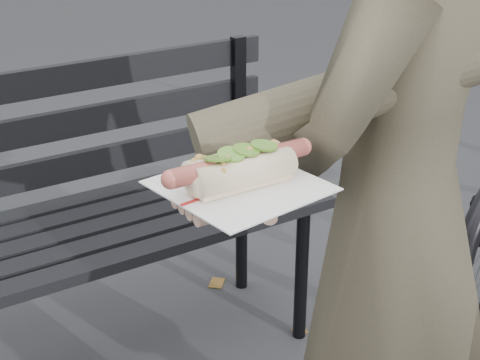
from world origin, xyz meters
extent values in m
cylinder|color=black|center=(0.71, 0.69, 0.23)|extent=(0.04, 0.04, 0.45)
cylinder|color=black|center=(0.71, 1.03, 0.23)|extent=(0.04, 0.04, 0.45)
cube|color=black|center=(0.04, 0.68, 0.47)|extent=(1.50, 0.07, 0.03)
cube|color=black|center=(0.04, 0.77, 0.47)|extent=(1.50, 0.07, 0.03)
cube|color=black|center=(0.04, 0.86, 0.47)|extent=(1.50, 0.07, 0.03)
cube|color=black|center=(0.04, 0.95, 0.47)|extent=(1.50, 0.07, 0.03)
cube|color=black|center=(0.04, 1.04, 0.47)|extent=(1.50, 0.07, 0.03)
cube|color=black|center=(0.71, 1.05, 0.67)|extent=(0.04, 0.03, 0.42)
cube|color=black|center=(0.04, 1.07, 0.57)|extent=(1.50, 0.02, 0.08)
cube|color=black|center=(0.04, 1.07, 0.70)|extent=(1.50, 0.02, 0.08)
cube|color=black|center=(0.04, 1.07, 0.83)|extent=(1.50, 0.02, 0.08)
imported|color=#423B2C|center=(0.40, 0.02, 0.80)|extent=(0.68, 0.56, 1.60)
cylinder|color=#423B2C|center=(0.26, 0.01, 1.06)|extent=(0.51, 0.23, 0.19)
cylinder|color=#D8A384|center=(0.04, -0.08, 0.99)|extent=(0.09, 0.08, 0.07)
ellipsoid|color=#D8A384|center=(0.00, -0.09, 0.99)|extent=(0.10, 0.11, 0.03)
cylinder|color=#D8A384|center=(-0.05, -0.12, 0.99)|extent=(0.06, 0.02, 0.02)
cylinder|color=#D8A384|center=(-0.05, -0.10, 0.99)|extent=(0.06, 0.02, 0.02)
cylinder|color=#D8A384|center=(-0.05, -0.08, 0.99)|extent=(0.06, 0.02, 0.02)
cylinder|color=#D8A384|center=(-0.05, -0.06, 0.99)|extent=(0.06, 0.02, 0.02)
cylinder|color=#D8A384|center=(0.01, -0.14, 0.99)|extent=(0.04, 0.05, 0.02)
cube|color=white|center=(0.00, -0.09, 1.00)|extent=(0.21, 0.21, 0.00)
cube|color=#B21E1E|center=(0.00, -0.09, 1.01)|extent=(0.19, 0.03, 0.00)
cylinder|color=#C0564A|center=(0.00, -0.09, 1.04)|extent=(0.20, 0.02, 0.02)
sphere|color=#C0564A|center=(-0.10, -0.09, 1.04)|extent=(0.02, 0.02, 0.02)
sphere|color=#C0564A|center=(0.10, -0.09, 1.04)|extent=(0.02, 0.02, 0.02)
sphere|color=#9E6B2D|center=(-0.05, -0.07, 1.05)|extent=(0.01, 0.01, 0.01)
sphere|color=#9E6B2D|center=(-0.06, -0.07, 1.05)|extent=(0.01, 0.01, 0.01)
sphere|color=#9E6B2D|center=(-0.03, -0.10, 1.05)|extent=(0.01, 0.01, 0.01)
sphere|color=#9E6B2D|center=(0.05, -0.07, 1.04)|extent=(0.01, 0.01, 0.01)
sphere|color=#9E6B2D|center=(0.02, -0.09, 1.04)|extent=(0.01, 0.01, 0.01)
sphere|color=#9E6B2D|center=(-0.03, -0.09, 1.04)|extent=(0.01, 0.01, 0.01)
sphere|color=#9E6B2D|center=(-0.05, -0.06, 1.04)|extent=(0.01, 0.01, 0.01)
sphere|color=#9E6B2D|center=(-0.04, -0.08, 1.04)|extent=(0.01, 0.01, 0.01)
sphere|color=#9E6B2D|center=(-0.05, -0.10, 1.04)|extent=(0.01, 0.01, 0.01)
sphere|color=#9E6B2D|center=(0.01, -0.09, 1.04)|extent=(0.01, 0.01, 0.01)
sphere|color=#9E6B2D|center=(-0.03, -0.10, 1.04)|extent=(0.01, 0.01, 0.01)
sphere|color=#9E6B2D|center=(0.03, -0.08, 1.05)|extent=(0.01, 0.01, 0.01)
sphere|color=#9E6B2D|center=(-0.04, -0.07, 1.04)|extent=(0.01, 0.01, 0.01)
sphere|color=#9E6B2D|center=(-0.02, -0.09, 1.05)|extent=(0.01, 0.01, 0.01)
sphere|color=#9E6B2D|center=(-0.04, -0.07, 1.04)|extent=(0.01, 0.01, 0.01)
sphere|color=#9E6B2D|center=(-0.04, -0.08, 1.04)|extent=(0.01, 0.01, 0.01)
sphere|color=#9E6B2D|center=(0.02, -0.06, 1.05)|extent=(0.01, 0.01, 0.01)
sphere|color=#9E6B2D|center=(0.06, -0.08, 1.05)|extent=(0.01, 0.01, 0.01)
sphere|color=#9E6B2D|center=(0.03, -0.07, 1.04)|extent=(0.01, 0.01, 0.01)
sphere|color=#9E6B2D|center=(0.00, -0.10, 1.04)|extent=(0.01, 0.01, 0.01)
sphere|color=#9E6B2D|center=(-0.04, -0.11, 1.04)|extent=(0.01, 0.01, 0.01)
sphere|color=#9E6B2D|center=(-0.02, -0.08, 1.05)|extent=(0.01, 0.01, 0.01)
sphere|color=#9E6B2D|center=(0.02, -0.09, 1.05)|extent=(0.01, 0.01, 0.01)
sphere|color=#9E6B2D|center=(0.01, -0.09, 1.04)|extent=(0.01, 0.01, 0.01)
cylinder|color=#588E26|center=(-0.03, -0.09, 1.05)|extent=(0.04, 0.04, 0.01)
cylinder|color=#588E26|center=(-0.01, -0.09, 1.05)|extent=(0.04, 0.04, 0.01)
cylinder|color=#588E26|center=(0.01, -0.09, 1.05)|extent=(0.04, 0.04, 0.01)
cylinder|color=#588E26|center=(0.04, -0.09, 1.05)|extent=(0.04, 0.04, 0.01)
cube|color=brown|center=(0.65, 1.09, 0.00)|extent=(0.08, 0.08, 0.00)
cube|color=brown|center=(1.07, 1.92, 0.00)|extent=(0.09, 0.08, 0.00)
cube|color=brown|center=(0.44, 1.74, 0.00)|extent=(0.07, 0.09, 0.00)
cube|color=brown|center=(0.73, 0.71, 0.00)|extent=(0.05, 0.04, 0.00)
camera|label=1|loc=(-0.46, -0.82, 1.41)|focal=55.00mm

